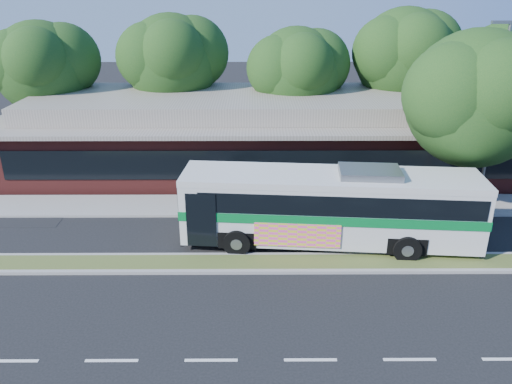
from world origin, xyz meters
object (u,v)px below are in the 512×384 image
transit_bus (331,203)px  sedan (53,171)px  sidewalk_tree (484,95)px  lamp_post (493,114)px

transit_bus → sedan: bearing=158.2°
sedan → sidewalk_tree: 23.03m
lamp_post → sidewalk_tree: 1.14m
sidewalk_tree → sedan: bearing=169.8°
transit_bus → sedan: transit_bus is taller
lamp_post → sidewalk_tree: bearing=-167.1°
lamp_post → sedan: (-22.75, 3.82, -4.20)m
sedan → sidewalk_tree: (22.10, -3.97, 5.12)m
lamp_post → sedan: size_ratio=1.86×
lamp_post → sedan: 23.44m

